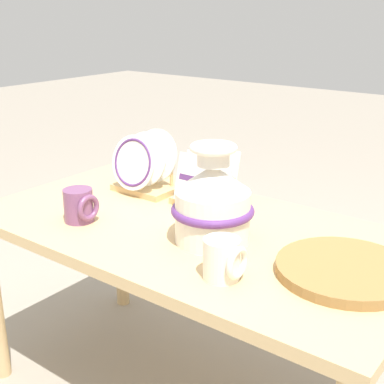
{
  "coord_description": "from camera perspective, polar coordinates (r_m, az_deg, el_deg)",
  "views": [
    {
      "loc": [
        0.9,
        -1.19,
        1.27
      ],
      "look_at": [
        0.0,
        0.0,
        0.75
      ],
      "focal_mm": 50.0,
      "sensor_mm": 36.0,
      "label": 1
    }
  ],
  "objects": [
    {
      "name": "display_table",
      "position": [
        1.65,
        0.0,
        -6.08
      ],
      "size": [
        1.36,
        0.73,
        0.64
      ],
      "color": "tan",
      "rests_on": "ground_plane"
    },
    {
      "name": "ceramic_vase",
      "position": [
        1.48,
        2.22,
        -1.03
      ],
      "size": [
        0.23,
        0.23,
        0.28
      ],
      "color": "white",
      "rests_on": "display_table"
    },
    {
      "name": "dish_rack_round_plates",
      "position": [
        1.9,
        -5.23,
        2.25
      ],
      "size": [
        0.22,
        0.17,
        0.22
      ],
      "color": "tan",
      "rests_on": "display_table"
    },
    {
      "name": "dish_rack_square_plates",
      "position": [
        1.78,
        1.62,
        0.41
      ],
      "size": [
        0.22,
        0.16,
        0.18
      ],
      "color": "tan",
      "rests_on": "display_table"
    },
    {
      "name": "wicker_charger_stack",
      "position": [
        1.39,
        16.06,
        -7.98
      ],
      "size": [
        0.35,
        0.35,
        0.03
      ],
      "color": "olive",
      "rests_on": "display_table"
    },
    {
      "name": "mug_cream_glaze",
      "position": [
        1.31,
        3.36,
        -7.18
      ],
      "size": [
        0.1,
        0.09,
        0.1
      ],
      "color": "silver",
      "rests_on": "display_table"
    },
    {
      "name": "mug_plum_glaze",
      "position": [
        1.68,
        -11.9,
        -1.42
      ],
      "size": [
        0.1,
        0.09,
        0.1
      ],
      "color": "#7A4770",
      "rests_on": "display_table"
    }
  ]
}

